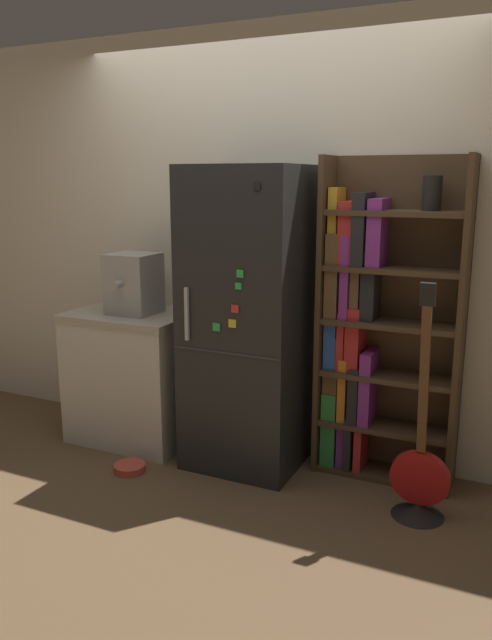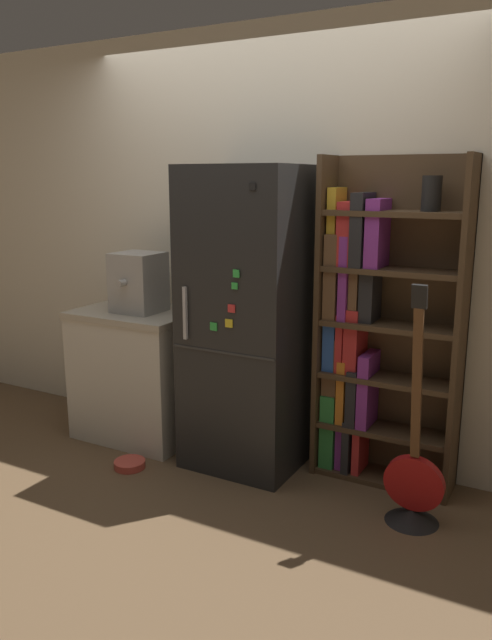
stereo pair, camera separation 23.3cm
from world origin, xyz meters
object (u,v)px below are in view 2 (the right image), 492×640
(pet_bowl, at_px, (130,464))
(bookshelf, at_px, (372,330))
(guitar, at_px, (413,490))
(refrigerator, at_px, (248,320))
(espresso_machine, at_px, (139,282))

(pet_bowl, bearing_deg, bookshelf, 26.03)
(guitar, bearing_deg, pet_bowl, -172.77)
(bookshelf, height_order, guitar, bookshelf)
(refrigerator, xyz_separation_m, guitar, (1.07, -0.23, -0.71))
(guitar, distance_m, pet_bowl, 1.66)
(espresso_machine, bearing_deg, pet_bowl, -62.65)
(bookshelf, xyz_separation_m, espresso_machine, (-1.49, -0.19, 0.18))
(refrigerator, height_order, pet_bowl, refrigerator)
(refrigerator, xyz_separation_m, bookshelf, (0.70, 0.18, -0.02))
(refrigerator, bearing_deg, espresso_machine, -179.31)
(bookshelf, xyz_separation_m, pet_bowl, (-1.27, -0.62, -0.85))
(refrigerator, xyz_separation_m, pet_bowl, (-0.57, -0.44, -0.86))
(refrigerator, distance_m, bookshelf, 0.72)
(espresso_machine, distance_m, guitar, 2.07)
(bookshelf, distance_m, espresso_machine, 1.51)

